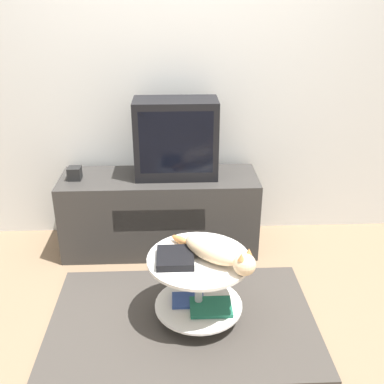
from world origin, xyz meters
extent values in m
plane|color=#7F664C|center=(0.00, 0.00, 0.00)|extent=(12.00, 12.00, 0.00)
cube|color=silver|center=(0.00, 1.16, 1.30)|extent=(8.00, 0.05, 2.60)
cube|color=#3D3833|center=(0.00, 0.00, 0.01)|extent=(1.55, 1.00, 0.02)
cube|color=#33302D|center=(-0.14, 0.85, 0.29)|extent=(1.40, 0.46, 0.57)
cube|color=black|center=(-0.14, 0.62, 0.34)|extent=(0.63, 0.01, 0.16)
cube|color=black|center=(-0.02, 0.87, 0.84)|extent=(0.57, 0.29, 0.54)
cube|color=black|center=(-0.02, 0.73, 0.86)|extent=(0.49, 0.01, 0.42)
cube|color=black|center=(-0.72, 0.83, 0.62)|extent=(0.09, 0.09, 0.09)
cylinder|color=#B2B2B7|center=(0.09, 0.01, 0.03)|extent=(0.24, 0.24, 0.01)
cylinder|color=#B7B7BC|center=(0.09, 0.01, 0.22)|extent=(0.04, 0.04, 0.40)
cylinder|color=silver|center=(0.09, 0.01, 0.11)|extent=(0.51, 0.51, 0.01)
cylinder|color=silver|center=(0.09, 0.01, 0.42)|extent=(0.58, 0.58, 0.02)
cube|color=#1E664C|center=(0.16, -0.04, 0.13)|extent=(0.24, 0.18, 0.02)
cube|color=#2D478C|center=(0.03, 0.03, 0.13)|extent=(0.18, 0.14, 0.02)
cube|color=black|center=(-0.04, -0.02, 0.45)|extent=(0.20, 0.22, 0.04)
ellipsoid|color=beige|center=(0.17, -0.01, 0.50)|extent=(0.37, 0.37, 0.13)
sphere|color=beige|center=(0.32, -0.16, 0.49)|extent=(0.12, 0.12, 0.12)
cone|color=#D18447|center=(0.34, -0.14, 0.55)|extent=(0.04, 0.04, 0.04)
cone|color=#D18447|center=(0.30, -0.18, 0.55)|extent=(0.04, 0.04, 0.04)
ellipsoid|color=#D18447|center=(0.00, 0.15, 0.46)|extent=(0.13, 0.13, 0.04)
camera|label=1|loc=(-0.03, -2.09, 1.79)|focal=42.00mm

